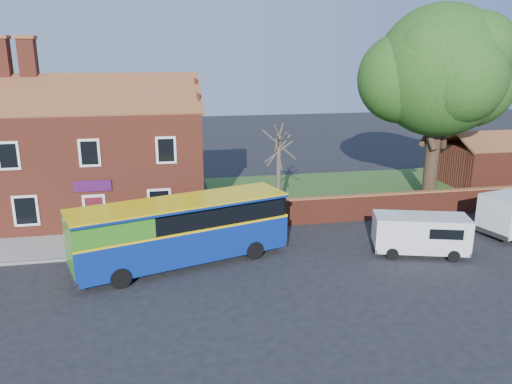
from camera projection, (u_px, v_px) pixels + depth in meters
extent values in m
plane|color=black|center=(244.00, 282.00, 21.83)|extent=(120.00, 120.00, 0.00)
cube|color=gray|center=(93.00, 245.00, 25.94)|extent=(18.00, 3.50, 0.12)
cube|color=slate|center=(89.00, 258.00, 24.29)|extent=(18.00, 0.15, 0.14)
cube|color=#426B28|center=(389.00, 190.00, 36.53)|extent=(26.00, 12.00, 0.04)
cube|color=maroon|center=(99.00, 162.00, 30.52)|extent=(12.00, 8.00, 6.50)
cube|color=brown|center=(89.00, 94.00, 27.49)|extent=(12.30, 4.08, 2.16)
cube|color=brown|center=(97.00, 89.00, 31.27)|extent=(12.30, 4.08, 2.16)
cube|color=maroon|center=(1.00, 58.00, 27.97)|extent=(0.90, 0.90, 2.20)
cube|color=maroon|center=(28.00, 58.00, 28.23)|extent=(0.90, 0.90, 2.20)
cube|color=black|center=(89.00, 153.00, 26.35)|extent=(1.10, 0.06, 1.50)
cube|color=#4C0F19|center=(95.00, 216.00, 27.27)|extent=(0.95, 0.04, 2.10)
cube|color=silver|center=(95.00, 215.00, 27.28)|extent=(1.20, 0.06, 2.30)
cube|color=#3D0E3F|center=(92.00, 186.00, 26.80)|extent=(2.00, 0.06, 0.60)
cube|color=maroon|center=(433.00, 204.00, 30.66)|extent=(22.00, 0.30, 1.50)
cube|color=brown|center=(434.00, 191.00, 30.45)|extent=(22.00, 0.38, 0.10)
cube|color=maroon|center=(500.00, 165.00, 37.80)|extent=(8.00, 5.00, 3.00)
cube|color=brown|center=(493.00, 136.00, 38.43)|extent=(8.20, 2.56, 1.24)
cube|color=navy|center=(182.00, 240.00, 23.52)|extent=(10.41, 5.43, 1.61)
cube|color=yellow|center=(181.00, 224.00, 23.31)|extent=(10.44, 5.46, 0.10)
cube|color=black|center=(181.00, 215.00, 23.18)|extent=(10.03, 5.33, 0.80)
cube|color=#32811C|center=(108.00, 226.00, 21.64)|extent=(4.05, 3.48, 0.86)
cube|color=navy|center=(180.00, 203.00, 23.03)|extent=(10.41, 5.43, 0.14)
cube|color=yellow|center=(180.00, 202.00, 23.01)|extent=(10.46, 5.48, 0.06)
cylinder|color=black|center=(121.00, 278.00, 21.22)|extent=(0.95, 0.54, 0.91)
cylinder|color=black|center=(108.00, 259.00, 23.23)|extent=(0.95, 0.54, 0.91)
cylinder|color=black|center=(254.00, 250.00, 24.20)|extent=(0.95, 0.54, 0.91)
cylinder|color=black|center=(233.00, 235.00, 26.20)|extent=(0.95, 0.54, 0.91)
cube|color=silver|center=(420.00, 233.00, 24.65)|extent=(4.84, 3.04, 1.72)
cube|color=black|center=(463.00, 229.00, 24.38)|extent=(0.52, 1.49, 0.68)
cube|color=black|center=(465.00, 249.00, 24.64)|extent=(0.62, 1.76, 0.22)
cylinder|color=black|center=(392.00, 254.00, 24.20)|extent=(0.63, 0.38, 0.60)
cylinder|color=black|center=(387.00, 241.00, 25.82)|extent=(0.63, 0.38, 0.60)
cylinder|color=black|center=(453.00, 256.00, 23.92)|extent=(0.63, 0.38, 0.60)
cylinder|color=black|center=(444.00, 243.00, 25.54)|extent=(0.63, 0.38, 0.60)
cylinder|color=black|center=(487.00, 226.00, 27.88)|extent=(0.74, 0.40, 0.71)
cylinder|color=black|center=(431.00, 164.00, 32.96)|extent=(0.92, 0.92, 5.28)
sphere|color=#38661F|center=(440.00, 71.00, 31.36)|extent=(8.26, 8.26, 8.26)
sphere|color=#38661F|center=(469.00, 81.00, 32.42)|extent=(5.97, 5.97, 5.97)
sphere|color=#38661F|center=(402.00, 78.00, 31.73)|extent=(5.74, 5.74, 5.74)
cylinder|color=#4C4238|center=(278.00, 175.00, 30.59)|extent=(0.28, 0.28, 4.89)
cylinder|color=#4C4238|center=(279.00, 147.00, 30.12)|extent=(0.29, 2.39, 1.92)
cylinder|color=#4C4238|center=(279.00, 150.00, 30.17)|extent=(1.25, 1.76, 1.76)
cylinder|color=#4C4238|center=(279.00, 144.00, 30.08)|extent=(2.00, 0.92, 1.95)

